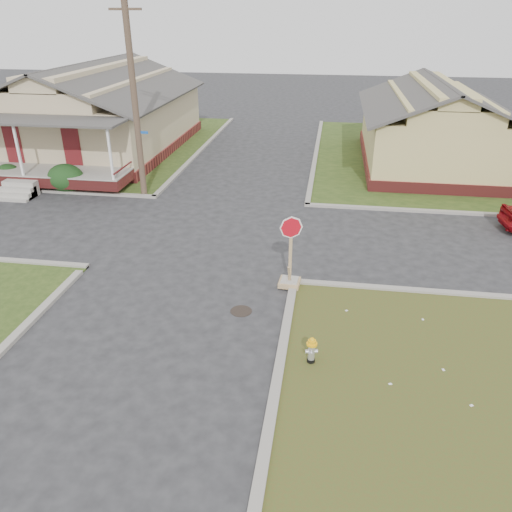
# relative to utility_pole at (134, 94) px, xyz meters

# --- Properties ---
(ground) EXTENTS (120.00, 120.00, 0.00)m
(ground) POSITION_rel_utility_pole_xyz_m (4.20, -8.90, -4.66)
(ground) COLOR #252527
(ground) RESTS_ON ground
(verge_far_left) EXTENTS (19.00, 19.00, 0.05)m
(verge_far_left) POSITION_rel_utility_pole_xyz_m (-8.80, 9.10, -4.64)
(verge_far_left) COLOR #294016
(verge_far_left) RESTS_ON ground
(curbs) EXTENTS (80.00, 40.00, 0.12)m
(curbs) POSITION_rel_utility_pole_xyz_m (4.20, -3.90, -4.66)
(curbs) COLOR gray
(curbs) RESTS_ON ground
(manhole) EXTENTS (0.64, 0.64, 0.01)m
(manhole) POSITION_rel_utility_pole_xyz_m (6.40, -9.40, -4.66)
(manhole) COLOR black
(manhole) RESTS_ON ground
(corner_house) EXTENTS (10.10, 15.50, 5.30)m
(corner_house) POSITION_rel_utility_pole_xyz_m (-5.80, 7.78, -2.38)
(corner_house) COLOR maroon
(corner_house) RESTS_ON ground
(side_house_yellow) EXTENTS (7.60, 11.60, 4.70)m
(side_house_yellow) POSITION_rel_utility_pole_xyz_m (14.20, 7.60, -2.47)
(side_house_yellow) COLOR maroon
(side_house_yellow) RESTS_ON ground
(utility_pole) EXTENTS (1.80, 0.28, 9.00)m
(utility_pole) POSITION_rel_utility_pole_xyz_m (0.00, 0.00, 0.00)
(utility_pole) COLOR #473729
(utility_pole) RESTS_ON ground
(fire_hydrant) EXTENTS (0.27, 0.27, 0.73)m
(fire_hydrant) POSITION_rel_utility_pole_xyz_m (8.56, -11.51, -4.21)
(fire_hydrant) COLOR black
(fire_hydrant) RESTS_ON ground
(stop_sign) EXTENTS (0.67, 0.66, 2.37)m
(stop_sign) POSITION_rel_utility_pole_xyz_m (7.67, -7.70, -4.10)
(stop_sign) COLOR tan
(stop_sign) RESTS_ON ground
(hedge_left) EXTENTS (1.33, 1.09, 1.02)m
(hedge_left) POSITION_rel_utility_pole_xyz_m (-7.37, 0.64, -4.10)
(hedge_left) COLOR #133413
(hedge_left) RESTS_ON verge_far_left
(hedge_right) EXTENTS (1.61, 1.32, 1.23)m
(hedge_right) POSITION_rel_utility_pole_xyz_m (-3.91, 0.01, -4.00)
(hedge_right) COLOR #133413
(hedge_right) RESTS_ON verge_far_left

